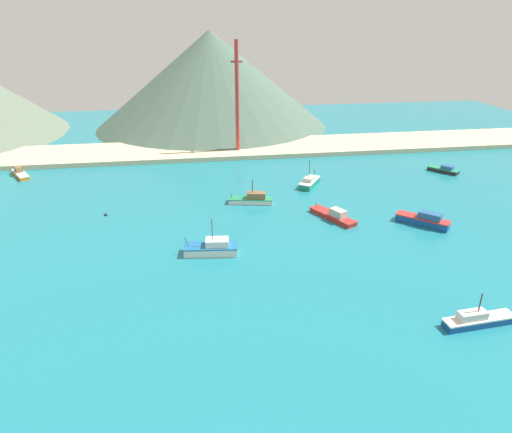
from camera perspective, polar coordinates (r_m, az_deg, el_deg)
The scene contains 13 objects.
ground at distance 65.01m, azimuth -6.05°, elevation -9.24°, with size 260.00×280.00×0.50m.
fishing_boat_1 at distance 121.22m, azimuth 22.61°, elevation 5.48°, with size 6.40×7.15×1.83m.
fishing_boat_2 at distance 73.42m, azimuth -5.55°, elevation -3.96°, with size 8.91×4.05×6.07m.
fishing_boat_3 at distance 123.09m, azimuth -27.59°, elevation 4.85°, with size 6.16×8.56×2.06m.
fishing_boat_4 at distance 103.26m, azimuth 6.73°, elevation 4.28°, with size 6.44×7.77×6.16m.
fishing_boat_5 at distance 92.91m, azimuth -0.49°, elevation 2.22°, with size 9.39×4.31×5.01m.
fishing_boat_6 at distance 86.73m, azimuth 9.80°, elevation 0.14°, with size 7.03×10.36×2.28m.
fishing_boat_7 at distance 88.46m, azimuth 20.40°, elevation -0.41°, with size 8.66×8.29×2.65m.
fishing_boat_9 at distance 63.61m, azimuth 26.13°, elevation -11.60°, with size 9.49×2.65×4.66m.
buoy_0 at distance 91.92m, azimuth -18.40°, elevation 0.19°, with size 0.66×0.66×0.66m.
beach_strip at distance 130.32m, azimuth -7.81°, elevation 8.27°, with size 247.00×19.62×1.20m, color beige.
hill_central at distance 161.51m, azimuth -5.71°, elevation 16.84°, with size 79.23×79.23×31.47m.
radio_tower at distance 124.55m, azimuth -2.39°, elevation 14.67°, with size 3.00×2.40×29.99m.
Camera 1 is at (-1.51, -24.55, 35.08)m, focal length 31.74 mm.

